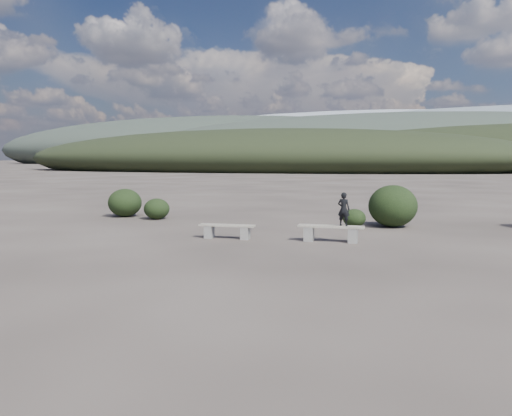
% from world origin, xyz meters
% --- Properties ---
extents(ground, '(1200.00, 1200.00, 0.00)m').
position_xyz_m(ground, '(0.00, 0.00, 0.00)').
color(ground, '#322B27').
rests_on(ground, ground).
extents(bench_left, '(1.82, 0.48, 0.45)m').
position_xyz_m(bench_left, '(-1.32, 4.39, 0.27)').
color(bench_left, gray).
rests_on(bench_left, ground).
extents(bench_right, '(2.02, 0.48, 0.50)m').
position_xyz_m(bench_right, '(1.94, 4.72, 0.31)').
color(bench_right, gray).
rests_on(bench_right, ground).
extents(seated_person, '(0.42, 0.32, 1.03)m').
position_xyz_m(seated_person, '(2.31, 4.73, 1.02)').
color(seated_person, black).
rests_on(seated_person, bench_right).
extents(shrub_a, '(1.07, 1.07, 0.88)m').
position_xyz_m(shrub_a, '(-5.91, 8.37, 0.44)').
color(shrub_a, black).
rests_on(shrub_a, ground).
extents(shrub_c, '(0.85, 0.85, 0.68)m').
position_xyz_m(shrub_c, '(2.29, 8.27, 0.34)').
color(shrub_c, black).
rests_on(shrub_c, ground).
extents(shrub_d, '(1.79, 1.79, 1.57)m').
position_xyz_m(shrub_d, '(3.65, 8.76, 0.78)').
color(shrub_d, black).
rests_on(shrub_d, ground).
extents(shrub_f, '(1.45, 1.45, 1.23)m').
position_xyz_m(shrub_f, '(-7.69, 8.80, 0.61)').
color(shrub_f, black).
rests_on(shrub_f, ground).
extents(mountain_ridges, '(500.00, 400.00, 56.00)m').
position_xyz_m(mountain_ridges, '(-7.48, 339.06, 10.84)').
color(mountain_ridges, black).
rests_on(mountain_ridges, ground).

